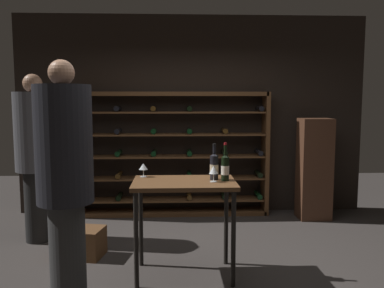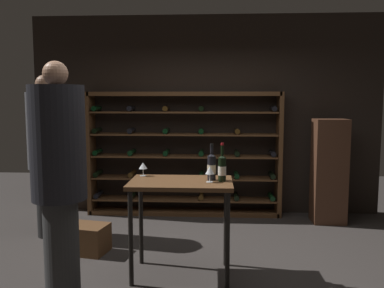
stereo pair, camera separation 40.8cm
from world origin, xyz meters
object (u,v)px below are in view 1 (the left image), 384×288
at_px(display_cabinet, 314,169).
at_px(wine_bottle_black_capsule, 214,166).
at_px(wine_rack, 171,155).
at_px(wine_glass_stemmed_right, 214,170).
at_px(wine_crate, 81,242).
at_px(wine_bottle_red_label, 225,167).
at_px(tasting_table, 184,194).
at_px(person_guest_khaki, 65,173).
at_px(person_guest_plum_blouse, 35,150).
at_px(wine_glass_stemmed_center, 143,167).

bearing_deg(display_cabinet, wine_bottle_black_capsule, -132.49).
relative_size(wine_rack, wine_glass_stemmed_right, 18.66).
distance_m(wine_crate, wine_bottle_red_label, 1.84).
distance_m(display_cabinet, wine_glass_stemmed_right, 2.51).
distance_m(display_cabinet, wine_bottle_black_capsule, 2.43).
bearing_deg(tasting_table, person_guest_khaki, -151.61).
height_order(wine_crate, wine_bottle_black_capsule, wine_bottle_black_capsule).
relative_size(wine_crate, display_cabinet, 0.33).
height_order(person_guest_khaki, wine_bottle_red_label, person_guest_khaki).
distance_m(wine_rack, person_guest_khaki, 2.78).
bearing_deg(wine_crate, person_guest_plum_blouse, 139.78).
bearing_deg(tasting_table, display_cabinet, 43.67).
xyz_separation_m(tasting_table, person_guest_plum_blouse, (-1.75, 1.06, 0.30)).
bearing_deg(person_guest_khaki, wine_glass_stemmed_right, -132.21).
bearing_deg(display_cabinet, wine_crate, -156.81).
relative_size(tasting_table, person_guest_khaki, 0.48).
bearing_deg(wine_glass_stemmed_center, tasting_table, -29.02).
xyz_separation_m(wine_rack, wine_crate, (-0.98, -1.59, -0.75)).
relative_size(person_guest_plum_blouse, wine_glass_stemmed_center, 14.62).
distance_m(tasting_table, person_guest_khaki, 1.16).
bearing_deg(wine_rack, wine_crate, -121.73).
xyz_separation_m(display_cabinet, wine_bottle_red_label, (-1.52, -1.82, 0.34)).
distance_m(tasting_table, wine_crate, 1.40).
relative_size(wine_crate, wine_bottle_red_label, 1.30).
distance_m(person_guest_khaki, wine_bottle_red_label, 1.47).
height_order(person_guest_plum_blouse, wine_glass_stemmed_right, person_guest_plum_blouse).
bearing_deg(wine_rack, person_guest_khaki, -107.57).
xyz_separation_m(wine_rack, tasting_table, (0.14, -2.11, -0.09)).
relative_size(wine_rack, wine_bottle_black_capsule, 8.12).
height_order(wine_rack, display_cabinet, wine_rack).
bearing_deg(wine_bottle_black_capsule, wine_rack, 101.93).
xyz_separation_m(wine_rack, wine_bottle_red_label, (0.53, -2.11, 0.16)).
bearing_deg(display_cabinet, person_guest_plum_blouse, -168.17).
height_order(wine_bottle_red_label, wine_glass_stemmed_center, wine_bottle_red_label).
xyz_separation_m(person_guest_plum_blouse, display_cabinet, (3.67, 0.77, -0.39)).
bearing_deg(wine_bottle_red_label, person_guest_khaki, -158.79).
relative_size(wine_rack, wine_bottle_red_label, 7.78).
height_order(wine_rack, tasting_table, wine_rack).
xyz_separation_m(person_guest_khaki, wine_bottle_red_label, (1.37, 0.53, -0.06)).
distance_m(person_guest_plum_blouse, wine_bottle_black_capsule, 2.28).
height_order(person_guest_khaki, wine_bottle_black_capsule, person_guest_khaki).
xyz_separation_m(wine_crate, wine_glass_stemmed_right, (1.40, -0.57, 0.89)).
xyz_separation_m(wine_crate, display_cabinet, (3.04, 1.30, 0.57)).
xyz_separation_m(person_guest_plum_blouse, wine_crate, (0.63, -0.53, -0.95)).
relative_size(display_cabinet, wine_glass_stemmed_center, 10.52).
bearing_deg(wine_glass_stemmed_center, person_guest_plum_blouse, 148.26).
bearing_deg(display_cabinet, person_guest_khaki, -140.84).
bearing_deg(person_guest_khaki, wine_bottle_black_capsule, -128.42).
relative_size(wine_rack, wine_glass_stemmed_center, 20.77).
distance_m(person_guest_khaki, wine_glass_stemmed_center, 0.95).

